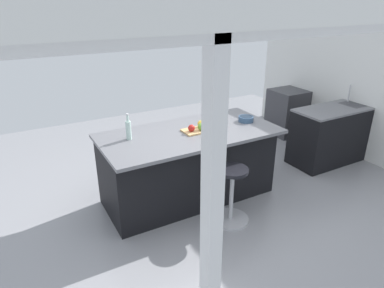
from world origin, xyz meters
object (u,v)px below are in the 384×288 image
at_px(cutting_board, 197,130).
at_px(stool_by_window, 231,197).
at_px(kitchen_island, 188,164).
at_px(apple_yellow, 201,124).
at_px(fruit_bowl, 246,119).
at_px(oven_range, 287,112).
at_px(water_bottle, 128,129).
at_px(apple_green, 201,127).
at_px(apple_red, 191,128).

bearing_deg(cutting_board, stool_by_window, 97.65).
xyz_separation_m(kitchen_island, stool_by_window, (-0.18, 0.72, -0.15)).
relative_size(stool_by_window, apple_yellow, 8.15).
relative_size(cutting_board, fruit_bowl, 1.80).
bearing_deg(oven_range, apple_yellow, 23.51).
distance_m(kitchen_island, fruit_bowl, 0.98).
xyz_separation_m(kitchen_island, cutting_board, (-0.09, 0.06, 0.48)).
bearing_deg(water_bottle, apple_green, 167.18).
xyz_separation_m(cutting_board, apple_green, (-0.03, 0.04, 0.05)).
height_order(cutting_board, fruit_bowl, fruit_bowl).
bearing_deg(stool_by_window, apple_yellow, -89.90).
xyz_separation_m(cutting_board, apple_red, (0.09, 0.02, 0.05)).
height_order(oven_range, cutting_board, cutting_board).
height_order(apple_red, water_bottle, water_bottle).
relative_size(kitchen_island, apple_green, 24.86).
bearing_deg(apple_red, kitchen_island, -88.39).
distance_m(oven_range, kitchen_island, 2.99).
height_order(oven_range, apple_green, apple_green).
height_order(oven_range, apple_red, apple_red).
xyz_separation_m(oven_range, water_bottle, (3.51, 1.03, 0.64)).
distance_m(kitchen_island, apple_green, 0.56).
distance_m(kitchen_island, stool_by_window, 0.76).
relative_size(oven_range, cutting_board, 2.40).
bearing_deg(cutting_board, oven_range, -156.08).
bearing_deg(kitchen_island, apple_red, 91.61).
distance_m(apple_yellow, water_bottle, 0.92).
height_order(apple_red, apple_green, apple_green).
relative_size(oven_range, apple_green, 9.69).
bearing_deg(apple_yellow, stool_by_window, 90.10).
xyz_separation_m(apple_red, water_bottle, (0.74, -0.18, 0.06)).
bearing_deg(water_bottle, oven_range, -163.64).
height_order(apple_green, water_bottle, water_bottle).
bearing_deg(apple_green, stool_by_window, 95.00).
distance_m(oven_range, cutting_board, 2.98).
distance_m(stool_by_window, water_bottle, 1.43).
relative_size(cutting_board, apple_green, 4.05).
bearing_deg(kitchen_island, stool_by_window, 104.17).
bearing_deg(stool_by_window, apple_green, -85.00).
bearing_deg(kitchen_island, oven_range, -157.92).
bearing_deg(oven_range, water_bottle, 16.36).
height_order(apple_yellow, water_bottle, water_bottle).
bearing_deg(kitchen_island, apple_yellow, 179.12).
bearing_deg(apple_green, oven_range, -155.15).
xyz_separation_m(stool_by_window, apple_green, (0.05, -0.62, 0.68)).
distance_m(water_bottle, fruit_bowl, 1.58).
relative_size(stool_by_window, apple_red, 8.17).
xyz_separation_m(cutting_board, water_bottle, (0.83, -0.16, 0.11)).
distance_m(apple_green, fruit_bowl, 0.71).
height_order(cutting_board, apple_yellow, apple_yellow).
relative_size(kitchen_island, stool_by_window, 3.18).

